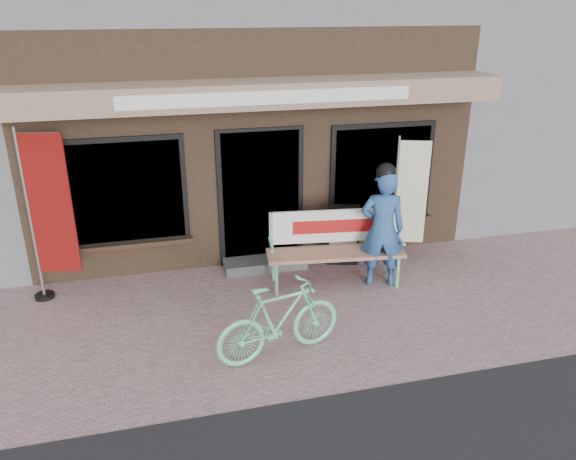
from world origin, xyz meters
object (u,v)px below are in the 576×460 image
object	(u,v)px
nobori_red	(48,214)
menu_stand	(343,234)
nobori_cream	(408,199)
person	(382,227)
bench	(334,242)
bicycle	(279,320)

from	to	relation	value
nobori_red	menu_stand	world-z (taller)	nobori_red
nobori_cream	menu_stand	xyz separation A→B (m)	(-1.01, 0.15, -0.55)
person	menu_stand	xyz separation A→B (m)	(-0.32, 0.77, -0.40)
bench	nobori_red	world-z (taller)	nobori_red
nobori_cream	menu_stand	bearing A→B (deg)	-169.62
bench	nobori_cream	world-z (taller)	nobori_cream
nobori_red	nobori_cream	bearing A→B (deg)	9.73
person	nobori_cream	xyz separation A→B (m)	(0.69, 0.63, 0.15)
person	nobori_red	world-z (taller)	nobori_red
person	menu_stand	world-z (taller)	person
bench	menu_stand	size ratio (longest dim) A/B	2.04
bicycle	menu_stand	size ratio (longest dim) A/B	1.57
bicycle	menu_stand	world-z (taller)	menu_stand
bench	menu_stand	world-z (taller)	bench
nobori_cream	person	bearing A→B (deg)	-119.29
person	bicycle	bearing A→B (deg)	-126.65
nobori_cream	bench	bearing A→B (deg)	-145.83
menu_stand	person	bearing A→B (deg)	-52.68
bicycle	nobori_red	size ratio (longest dim) A/B	0.65
person	bicycle	world-z (taller)	person
person	menu_stand	size ratio (longest dim) A/B	1.84
person	nobori_red	size ratio (longest dim) A/B	0.76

